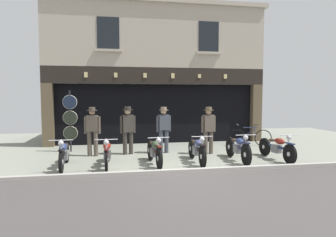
% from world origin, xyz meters
% --- Properties ---
extents(ground, '(21.57, 22.00, 0.18)m').
position_xyz_m(ground, '(0.00, -0.98, -0.04)').
color(ground, gray).
extents(shop_facade, '(9.87, 4.42, 6.19)m').
position_xyz_m(shop_facade, '(0.00, 7.02, 1.69)').
color(shop_facade, black).
rests_on(shop_facade, ground).
extents(motorcycle_far_left, '(0.62, 2.05, 0.91)m').
position_xyz_m(motorcycle_far_left, '(-3.33, 1.26, 0.42)').
color(motorcycle_far_left, black).
rests_on(motorcycle_far_left, ground).
extents(motorcycle_left, '(0.62, 2.02, 0.90)m').
position_xyz_m(motorcycle_left, '(-2.10, 1.19, 0.42)').
color(motorcycle_left, black).
rests_on(motorcycle_left, ground).
extents(motorcycle_center_left, '(0.62, 1.95, 0.92)m').
position_xyz_m(motorcycle_center_left, '(-0.69, 1.17, 0.42)').
color(motorcycle_center_left, black).
rests_on(motorcycle_center_left, ground).
extents(motorcycle_center, '(0.62, 2.03, 0.92)m').
position_xyz_m(motorcycle_center, '(0.64, 1.19, 0.43)').
color(motorcycle_center, black).
rests_on(motorcycle_center, ground).
extents(motorcycle_center_right, '(0.62, 2.07, 0.94)m').
position_xyz_m(motorcycle_center_right, '(2.00, 1.20, 0.44)').
color(motorcycle_center_right, black).
rests_on(motorcycle_center_right, ground).
extents(motorcycle_right, '(0.62, 1.99, 0.90)m').
position_xyz_m(motorcycle_right, '(3.34, 1.18, 0.41)').
color(motorcycle_right, black).
rests_on(motorcycle_right, ground).
extents(salesman_left, '(0.55, 0.35, 1.70)m').
position_xyz_m(salesman_left, '(-2.63, 2.84, 0.95)').
color(salesman_left, brown).
rests_on(salesman_left, ground).
extents(shopkeeper_center, '(0.55, 0.37, 1.71)m').
position_xyz_m(shopkeeper_center, '(-1.41, 2.96, 0.95)').
color(shopkeeper_center, '#38332D').
rests_on(shopkeeper_center, ground).
extents(salesman_right, '(0.55, 0.35, 1.69)m').
position_xyz_m(salesman_right, '(-0.12, 2.97, 0.94)').
color(salesman_right, '#3D424C').
rests_on(salesman_right, ground).
extents(assistant_far_right, '(0.55, 0.35, 1.69)m').
position_xyz_m(assistant_far_right, '(1.43, 2.51, 0.94)').
color(assistant_far_right, brown).
rests_on(assistant_far_right, ground).
extents(tyre_sign_pole, '(0.52, 0.06, 2.29)m').
position_xyz_m(tyre_sign_pole, '(-3.50, 3.84, 1.26)').
color(tyre_sign_pole, '#232328').
rests_on(tyre_sign_pole, ground).
extents(advert_board_near, '(0.71, 0.03, 1.09)m').
position_xyz_m(advert_board_near, '(2.30, 5.40, 1.80)').
color(advert_board_near, silver).
extents(advert_board_far, '(0.74, 0.03, 1.05)m').
position_xyz_m(advert_board_far, '(3.47, 5.40, 1.67)').
color(advert_board_far, silver).
extents(leaning_bicycle, '(1.73, 0.58, 0.94)m').
position_xyz_m(leaning_bicycle, '(3.70, 3.87, 0.37)').
color(leaning_bicycle, black).
rests_on(leaning_bicycle, ground).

